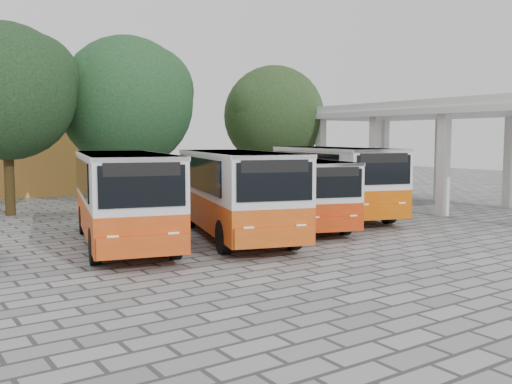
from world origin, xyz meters
TOP-DOWN VIEW (x-y plane):
  - ground at (0.00, 0.00)m, footprint 90.00×90.00m
  - terminal_shelter at (10.50, 4.00)m, footprint 6.80×15.80m
  - bus_far_left at (-7.13, 3.10)m, footprint 4.63×9.06m
  - bus_centre_left at (-3.21, 2.26)m, footprint 5.00×9.16m
  - bus_centre_right at (0.18, 3.05)m, footprint 4.53×8.08m
  - bus_far_right at (3.52, 4.54)m, footprint 4.93×9.30m
  - tree_left at (-8.69, 13.23)m, footprint 6.62×6.31m
  - tree_middle at (-2.53, 14.13)m, footprint 7.39×7.04m
  - tree_right at (6.32, 13.00)m, footprint 6.34×6.04m

SIDE VIEW (x-z plane):
  - ground at x=0.00m, z-range 0.00..0.00m
  - bus_centre_right at x=0.18m, z-range 0.22..2.95m
  - bus_far_left at x=-7.13m, z-range 0.24..3.34m
  - bus_centre_left at x=-3.21m, z-range 0.24..3.36m
  - bus_far_right at x=3.52m, z-range 0.25..3.42m
  - terminal_shelter at x=10.50m, z-range 2.21..7.61m
  - tree_right at x=6.32m, z-range 1.16..9.11m
  - tree_middle at x=-2.53m, z-range 1.21..10.21m
  - tree_left at x=-8.69m, z-range 1.50..10.38m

